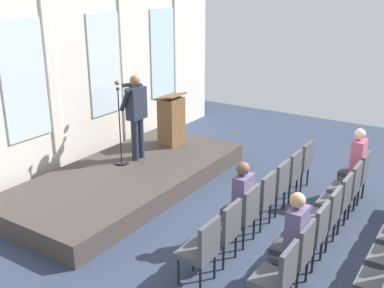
{
  "coord_description": "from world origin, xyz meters",
  "views": [
    {
      "loc": [
        -6.19,
        -1.69,
        3.76
      ],
      "look_at": [
        0.18,
        2.44,
        1.11
      ],
      "focal_mm": 42.81,
      "sensor_mm": 36.0,
      "label": 1
    }
  ],
  "objects_px": {
    "chair_r0_c5": "(289,172)",
    "chair_r1_c2": "(313,231)",
    "chair_r0_c6": "(301,162)",
    "chair_r1_c5": "(349,185)",
    "chair_r0_c2": "(244,211)",
    "chair_r0_c4": "(276,184)",
    "chair_r1_c3": "(326,214)",
    "chair_r1_c6": "(358,174)",
    "mic_stand": "(121,148)",
    "chair_r1_c0": "(278,275)",
    "audience_r1_c1": "(292,235)",
    "chair_r1_c1": "(297,251)",
    "chair_r0_c3": "(261,197)",
    "lectern": "(171,120)",
    "speaker": "(136,111)",
    "audience_r0_c2": "(240,198)",
    "chair_r1_c4": "(338,199)",
    "audience_r1_c6": "(355,161)",
    "chair_r0_c0": "(202,248)",
    "chair_r2_c1": "(384,279)",
    "chair_r0_c1": "(225,228)"
  },
  "relations": [
    {
      "from": "chair_r0_c5",
      "to": "chair_r1_c2",
      "type": "distance_m",
      "value": 2.1
    },
    {
      "from": "chair_r0_c6",
      "to": "chair_r1_c5",
      "type": "relative_size",
      "value": 1.0
    },
    {
      "from": "chair_r0_c2",
      "to": "chair_r1_c5",
      "type": "xyz_separation_m",
      "value": [
        1.81,
        -1.06,
        0.0
      ]
    },
    {
      "from": "chair_r0_c4",
      "to": "chair_r0_c2",
      "type": "bearing_deg",
      "value": 180.0
    },
    {
      "from": "chair_r1_c3",
      "to": "chair_r1_c6",
      "type": "bearing_deg",
      "value": 0.0
    },
    {
      "from": "mic_stand",
      "to": "chair_r1_c5",
      "type": "bearing_deg",
      "value": -76.4
    },
    {
      "from": "chair_r1_c0",
      "to": "chair_r1_c5",
      "type": "bearing_deg",
      "value": 0.0
    },
    {
      "from": "audience_r1_c1",
      "to": "chair_r1_c1",
      "type": "bearing_deg",
      "value": -90.0
    },
    {
      "from": "mic_stand",
      "to": "chair_r0_c3",
      "type": "bearing_deg",
      "value": -93.53
    },
    {
      "from": "lectern",
      "to": "chair_r0_c4",
      "type": "relative_size",
      "value": 1.23
    },
    {
      "from": "audience_r1_c1",
      "to": "chair_r1_c2",
      "type": "relative_size",
      "value": 1.43
    },
    {
      "from": "speaker",
      "to": "lectern",
      "type": "xyz_separation_m",
      "value": [
        1.13,
        -0.06,
        -0.45
      ]
    },
    {
      "from": "chair_r0_c6",
      "to": "audience_r0_c2",
      "type": "bearing_deg",
      "value": 178.08
    },
    {
      "from": "chair_r0_c5",
      "to": "audience_r1_c1",
      "type": "relative_size",
      "value": 0.7
    },
    {
      "from": "chair_r0_c2",
      "to": "chair_r1_c4",
      "type": "height_order",
      "value": "same"
    },
    {
      "from": "chair_r0_c3",
      "to": "audience_r1_c6",
      "type": "distance_m",
      "value": 2.07
    },
    {
      "from": "chair_r0_c0",
      "to": "chair_r2_c1",
      "type": "bearing_deg",
      "value": -74.09
    },
    {
      "from": "chair_r0_c1",
      "to": "chair_r1_c6",
      "type": "xyz_separation_m",
      "value": [
        3.02,
        -1.06,
        0.0
      ]
    },
    {
      "from": "chair_r0_c3",
      "to": "chair_r0_c5",
      "type": "height_order",
      "value": "same"
    },
    {
      "from": "chair_r1_c6",
      "to": "chair_r1_c0",
      "type": "bearing_deg",
      "value": 180.0
    },
    {
      "from": "chair_r0_c0",
      "to": "chair_r1_c3",
      "type": "bearing_deg",
      "value": -30.32
    },
    {
      "from": "chair_r1_c4",
      "to": "chair_r2_c1",
      "type": "xyz_separation_m",
      "value": [
        -1.81,
        -1.06,
        0.0
      ]
    },
    {
      "from": "chair_r0_c0",
      "to": "chair_r0_c3",
      "type": "height_order",
      "value": "same"
    },
    {
      "from": "chair_r0_c5",
      "to": "chair_r1_c6",
      "type": "distance_m",
      "value": 1.22
    },
    {
      "from": "audience_r1_c1",
      "to": "chair_r1_c3",
      "type": "bearing_deg",
      "value": -3.8
    },
    {
      "from": "audience_r0_c2",
      "to": "chair_r0_c1",
      "type": "bearing_deg",
      "value": -172.34
    },
    {
      "from": "mic_stand",
      "to": "chair_r1_c4",
      "type": "height_order",
      "value": "mic_stand"
    },
    {
      "from": "chair_r1_c1",
      "to": "chair_r0_c6",
      "type": "bearing_deg",
      "value": 19.33
    },
    {
      "from": "chair_r0_c6",
      "to": "chair_r1_c6",
      "type": "xyz_separation_m",
      "value": [
        0.0,
        -1.06,
        0.0
      ]
    },
    {
      "from": "chair_r0_c0",
      "to": "chair_r1_c1",
      "type": "height_order",
      "value": "same"
    },
    {
      "from": "chair_r0_c2",
      "to": "chair_r0_c6",
      "type": "distance_m",
      "value": 2.42
    },
    {
      "from": "chair_r0_c6",
      "to": "audience_r1_c6",
      "type": "relative_size",
      "value": 0.68
    },
    {
      "from": "speaker",
      "to": "chair_r0_c1",
      "type": "bearing_deg",
      "value": -120.61
    },
    {
      "from": "chair_r1_c6",
      "to": "chair_r0_c1",
      "type": "bearing_deg",
      "value": 160.67
    },
    {
      "from": "chair_r1_c5",
      "to": "chair_r1_c2",
      "type": "bearing_deg",
      "value": 180.0
    },
    {
      "from": "mic_stand",
      "to": "chair_r1_c5",
      "type": "relative_size",
      "value": 1.65
    },
    {
      "from": "mic_stand",
      "to": "chair_r0_c5",
      "type": "xyz_separation_m",
      "value": [
        1.01,
        -3.13,
        -0.17
      ]
    },
    {
      "from": "chair_r1_c0",
      "to": "lectern",
      "type": "bearing_deg",
      "value": 48.88
    },
    {
      "from": "audience_r1_c1",
      "to": "chair_r1_c2",
      "type": "bearing_deg",
      "value": -7.56
    },
    {
      "from": "chair_r0_c2",
      "to": "chair_r2_c1",
      "type": "bearing_deg",
      "value": -105.91
    },
    {
      "from": "chair_r0_c2",
      "to": "mic_stand",
      "type": "bearing_deg",
      "value": 75.73
    },
    {
      "from": "lectern",
      "to": "chair_r1_c3",
      "type": "xyz_separation_m",
      "value": [
        -1.72,
        -4.05,
        -0.39
      ]
    },
    {
      "from": "mic_stand",
      "to": "lectern",
      "type": "distance_m",
      "value": 1.55
    },
    {
      "from": "audience_r1_c1",
      "to": "chair_r1_c6",
      "type": "xyz_separation_m",
      "value": [
        3.02,
        -0.08,
        -0.21
      ]
    },
    {
      "from": "chair_r0_c2",
      "to": "chair_r1_c2",
      "type": "distance_m",
      "value": 1.06
    },
    {
      "from": "mic_stand",
      "to": "chair_r1_c2",
      "type": "bearing_deg",
      "value": -100.76
    },
    {
      "from": "chair_r2_c1",
      "to": "mic_stand",
      "type": "bearing_deg",
      "value": 75.06
    },
    {
      "from": "chair_r0_c3",
      "to": "chair_r1_c0",
      "type": "height_order",
      "value": "same"
    },
    {
      "from": "chair_r0_c3",
      "to": "chair_r2_c1",
      "type": "bearing_deg",
      "value": -119.69
    },
    {
      "from": "chair_r0_c4",
      "to": "chair_r2_c1",
      "type": "distance_m",
      "value": 2.79
    }
  ]
}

